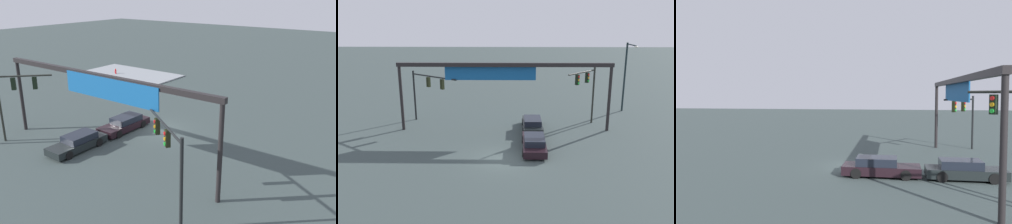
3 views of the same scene
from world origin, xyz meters
The scene contains 8 objects.
ground_plane centered at (0.00, 0.00, 0.00)m, with size 177.66×177.66×0.00m, color #394544.
sidewalk_corner centered at (16.26, -13.87, 0.07)m, with size 13.66×8.20×0.15m, color gray.
traffic_signal_near_corner centered at (-7.59, 9.05, 3.66)m, with size 4.89×3.51×5.02m.
traffic_signal_opposite_side centered at (7.74, 8.48, 4.00)m, with size 3.05×3.07×5.72m.
overhead_sign_gantry centered at (-0.30, 6.91, 5.25)m, with size 19.34×0.43×6.26m.
sedan_car_approaching centered at (2.55, 6.90, 0.57)m, with size 1.86×4.68×1.21m.
sedan_car_waiting_far centered at (2.42, 1.85, 0.58)m, with size 1.95×4.87×1.21m.
fire_hydrant_on_curb centered at (17.97, -12.99, 0.49)m, with size 0.33×0.22×0.71m.
Camera 1 is at (-17.72, 22.90, 11.58)m, focal length 38.29 mm.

